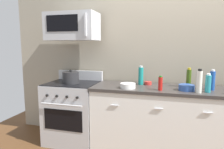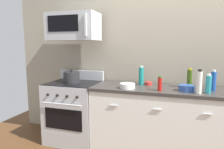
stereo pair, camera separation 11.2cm
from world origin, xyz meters
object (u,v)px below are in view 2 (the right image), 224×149
Objects in this scene: bowl_red_small at (148,83)px; stockpot at (72,77)px; range_oven at (74,111)px; bottle_dish_soap at (208,84)px; bowl_blue_mixing at (187,88)px; bottle_hot_sauce_red at (160,84)px; bottle_vinegar_white at (199,82)px; bottle_soda_blue at (213,81)px; microwave at (73,27)px; bowl_white_ceramic at (127,86)px; bottle_sparkling_teal at (141,76)px; bottle_olive_oil at (189,79)px.

stockpot is (-1.11, -0.20, 0.06)m from bowl_red_small.
range_oven is 4.44× the size of stockpot.
bottle_dish_soap reaches higher than bowl_blue_mixing.
range_oven is at bearing 176.19° from bowl_blue_mixing.
stockpot is (-1.29, 0.14, 0.00)m from bottle_hot_sauce_red.
bottle_dish_soap is at bearing 25.99° from bottle_vinegar_white.
bowl_red_small is at bearing 169.65° from bottle_soda_blue.
bottle_vinegar_white is at bearing -154.01° from bottle_dish_soap.
bottle_hot_sauce_red is at bearing -5.99° from stockpot.
bowl_red_small is (-0.73, 0.29, -0.08)m from bottle_dish_soap.
range_oven reaches higher than bowl_red_small.
microwave is at bearing 174.05° from bottle_dish_soap.
bottle_soda_blue reaches higher than bowl_red_small.
bottle_soda_blue reaches higher than bottle_hot_sauce_red.
microwave is at bearing -174.82° from bowl_red_small.
bowl_red_small is (1.11, 0.15, 0.47)m from range_oven.
microwave reaches higher than bowl_red_small.
bowl_white_ceramic is (-0.97, -0.02, -0.07)m from bottle_dish_soap.
bottle_sparkling_teal is (1.01, 0.08, -0.70)m from microwave.
stockpot is (-1.74, 0.15, -0.05)m from bottle_vinegar_white.
bowl_white_ceramic is (-0.77, -0.27, -0.09)m from bottle_olive_oil.
bottle_hot_sauce_red is at bearing -175.71° from bottle_dish_soap.
bowl_red_small is (0.10, 0.02, -0.11)m from bottle_sparkling_teal.
bottle_soda_blue is 0.16m from bottle_dish_soap.
bowl_blue_mixing is (0.32, 0.08, -0.05)m from bottle_hot_sauce_red.
bottle_sparkling_teal is 1.37× the size of bowl_white_ceramic.
bowl_white_ceramic is at bearing 177.73° from bottle_vinegar_white.
bottle_olive_oil is 0.31m from bottle_vinegar_white.
bottle_olive_oil is (0.36, 0.29, 0.04)m from bottle_hot_sauce_red.
bottle_sparkling_teal reaches higher than bowl_red_small.
microwave is 1.89m from bottle_vinegar_white.
stockpot is at bearing -90.00° from range_oven.
bottle_sparkling_teal is at bearing 155.96° from bottle_vinegar_white.
bottle_soda_blue reaches higher than bowl_white_ceramic.
bottle_soda_blue is at bearing 16.63° from bottle_hot_sauce_red.
microwave is 7.09× the size of bowl_red_small.
microwave is at bearing 178.61° from bottle_soda_blue.
bottle_soda_blue is (0.91, -0.13, -0.01)m from bottle_sparkling_teal.
bottle_olive_oil reaches higher than bowl_red_small.
bottle_soda_blue is 1.15× the size of bottle_dish_soap.
range_oven is 3.75× the size of bottle_vinegar_white.
range_oven is 1.84m from bottle_vinegar_white.
bottle_soda_blue is 0.34m from bowl_blue_mixing.
stockpot is at bearing -174.67° from bottle_olive_oil.
bottle_vinegar_white is 0.87m from bowl_white_ceramic.
bottle_soda_blue is 1.09× the size of stockpot.
bowl_red_small is at bearing 53.08° from bowl_white_ceramic.
bowl_red_small is 0.44× the size of stockpot.
stockpot is (0.00, -0.05, 0.54)m from range_oven.
bottle_vinegar_white is at bearing -6.55° from range_oven.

